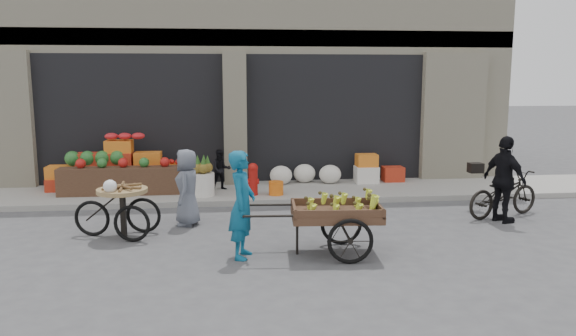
{
  "coord_description": "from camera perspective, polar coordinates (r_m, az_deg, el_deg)",
  "views": [
    {
      "loc": [
        -0.22,
        -8.51,
        2.7
      ],
      "look_at": [
        0.85,
        1.16,
        1.1
      ],
      "focal_mm": 35.0,
      "sensor_mm": 36.0,
      "label": 1
    }
  ],
  "objects": [
    {
      "name": "orange_bucket",
      "position": [
        12.3,
        -1.22,
        -2.06
      ],
      "size": [
        0.32,
        0.32,
        0.3
      ],
      "primitive_type": "cylinder",
      "color": "orange",
      "rests_on": "sidewalk"
    },
    {
      "name": "ground",
      "position": [
        8.93,
        -4.66,
        -8.29
      ],
      "size": [
        80.0,
        80.0,
        0.0
      ],
      "primitive_type": "plane",
      "color": "#424244",
      "rests_on": "ground"
    },
    {
      "name": "fire_hydrant",
      "position": [
        12.27,
        -3.57,
        -0.99
      ],
      "size": [
        0.22,
        0.22,
        0.71
      ],
      "color": "#A5140F",
      "rests_on": "sidewalk"
    },
    {
      "name": "tricycle_cart",
      "position": [
        9.86,
        -16.48,
        -3.55
      ],
      "size": [
        1.46,
        0.99,
        0.95
      ],
      "rotation": [
        0.0,
        0.0,
        -0.2
      ],
      "color": "#9E7F51",
      "rests_on": "ground"
    },
    {
      "name": "vendor_grey",
      "position": [
        10.35,
        -10.21,
        -1.95
      ],
      "size": [
        0.51,
        0.73,
        1.4
      ],
      "primitive_type": "imported",
      "rotation": [
        0.0,
        0.0,
        -1.67
      ],
      "color": "slate",
      "rests_on": "ground"
    },
    {
      "name": "building",
      "position": [
        16.56,
        -5.69,
        11.62
      ],
      "size": [
        14.0,
        6.45,
        7.0
      ],
      "color": "beige",
      "rests_on": "ground"
    },
    {
      "name": "vendor_woman",
      "position": [
        8.37,
        -4.68,
        -3.73
      ],
      "size": [
        0.52,
        0.67,
        1.62
      ],
      "primitive_type": "imported",
      "rotation": [
        0.0,
        0.0,
        1.34
      ],
      "color": "#10577A",
      "rests_on": "ground"
    },
    {
      "name": "cyclist",
      "position": [
        11.11,
        21.15,
        -1.1
      ],
      "size": [
        0.7,
        1.03,
        1.62
      ],
      "primitive_type": "imported",
      "rotation": [
        0.0,
        0.0,
        1.92
      ],
      "color": "black",
      "rests_on": "ground"
    },
    {
      "name": "fruit_display",
      "position": [
        13.24,
        -16.09,
        0.16
      ],
      "size": [
        3.1,
        1.12,
        1.24
      ],
      "color": "#B32D18",
      "rests_on": "sidewalk"
    },
    {
      "name": "bicycle",
      "position": [
        11.61,
        21.02,
        -2.46
      ],
      "size": [
        1.82,
        1.15,
        0.9
      ],
      "primitive_type": "imported",
      "rotation": [
        0.0,
        0.0,
        1.92
      ],
      "color": "black",
      "rests_on": "ground"
    },
    {
      "name": "seated_person",
      "position": [
        12.88,
        -6.82,
        -0.17
      ],
      "size": [
        0.51,
        0.43,
        0.93
      ],
      "primitive_type": "imported",
      "rotation": [
        0.0,
        0.0,
        0.17
      ],
      "color": "black",
      "rests_on": "sidewalk"
    },
    {
      "name": "right_bay_goods",
      "position": [
        13.7,
        5.7,
        -0.33
      ],
      "size": [
        3.35,
        0.6,
        0.7
      ],
      "color": "silver",
      "rests_on": "sidewalk"
    },
    {
      "name": "pineapple_bin",
      "position": [
        12.34,
        -8.68,
        -1.65
      ],
      "size": [
        0.52,
        0.52,
        0.5
      ],
      "primitive_type": "cylinder",
      "color": "silver",
      "rests_on": "sidewalk"
    },
    {
      "name": "banana_cart",
      "position": [
        8.55,
        4.59,
        -4.24
      ],
      "size": [
        2.35,
        1.09,
        0.96
      ],
      "rotation": [
        0.0,
        0.0,
        -0.07
      ],
      "color": "#533724",
      "rests_on": "ground"
    },
    {
      "name": "sidewalk",
      "position": [
        12.88,
        -5.22,
        -2.52
      ],
      "size": [
        18.0,
        2.2,
        0.12
      ],
      "primitive_type": "cube",
      "color": "gray",
      "rests_on": "ground"
    }
  ]
}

